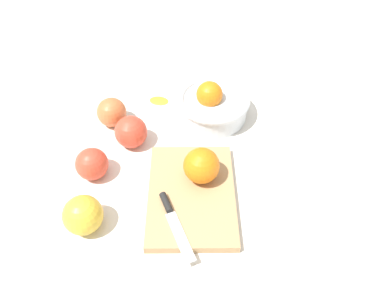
{
  "coord_description": "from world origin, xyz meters",
  "views": [
    {
      "loc": [
        0.59,
        0.1,
        0.64
      ],
      "look_at": [
        0.02,
        0.06,
        0.04
      ],
      "focal_mm": 35.04,
      "sensor_mm": 36.0,
      "label": 1
    }
  ],
  "objects_px": {
    "apple_front_right": "(83,215)",
    "apple_front_center": "(131,132)",
    "apple_front_right_2": "(92,164)",
    "orange_on_board": "(201,166)",
    "cutting_board": "(191,195)",
    "knife": "(172,217)",
    "apple_front_left": "(112,112)",
    "bowl": "(212,104)"
  },
  "relations": [
    {
      "from": "bowl",
      "to": "apple_front_left",
      "type": "relative_size",
      "value": 2.53
    },
    {
      "from": "bowl",
      "to": "apple_front_right_2",
      "type": "relative_size",
      "value": 2.58
    },
    {
      "from": "apple_front_right",
      "to": "apple_front_right_2",
      "type": "height_order",
      "value": "apple_front_right"
    },
    {
      "from": "cutting_board",
      "to": "apple_front_center",
      "type": "relative_size",
      "value": 3.35
    },
    {
      "from": "knife",
      "to": "apple_front_center",
      "type": "distance_m",
      "value": 0.24
    },
    {
      "from": "knife",
      "to": "apple_front_center",
      "type": "height_order",
      "value": "apple_front_center"
    },
    {
      "from": "apple_front_left",
      "to": "orange_on_board",
      "type": "bearing_deg",
      "value": 52.98
    },
    {
      "from": "cutting_board",
      "to": "apple_front_right_2",
      "type": "height_order",
      "value": "apple_front_right_2"
    },
    {
      "from": "bowl",
      "to": "apple_front_center",
      "type": "relative_size",
      "value": 2.41
    },
    {
      "from": "orange_on_board",
      "to": "apple_front_right",
      "type": "bearing_deg",
      "value": -60.69
    },
    {
      "from": "apple_front_right",
      "to": "apple_front_right_2",
      "type": "xyz_separation_m",
      "value": [
        -0.13,
        -0.02,
        -0.0
      ]
    },
    {
      "from": "orange_on_board",
      "to": "apple_front_left",
      "type": "height_order",
      "value": "orange_on_board"
    },
    {
      "from": "bowl",
      "to": "apple_front_left",
      "type": "xyz_separation_m",
      "value": [
        0.05,
        -0.24,
        -0.0
      ]
    },
    {
      "from": "bowl",
      "to": "apple_front_left",
      "type": "bearing_deg",
      "value": -79.48
    },
    {
      "from": "apple_front_left",
      "to": "apple_front_right_2",
      "type": "bearing_deg",
      "value": -2.06
    },
    {
      "from": "knife",
      "to": "apple_front_right",
      "type": "xyz_separation_m",
      "value": [
        0.02,
        -0.17,
        0.01
      ]
    },
    {
      "from": "apple_front_right_2",
      "to": "apple_front_center",
      "type": "bearing_deg",
      "value": 146.49
    },
    {
      "from": "apple_front_right",
      "to": "apple_front_center",
      "type": "bearing_deg",
      "value": 167.85
    },
    {
      "from": "orange_on_board",
      "to": "apple_front_center",
      "type": "xyz_separation_m",
      "value": [
        -0.11,
        -0.17,
        -0.02
      ]
    },
    {
      "from": "bowl",
      "to": "cutting_board",
      "type": "height_order",
      "value": "bowl"
    },
    {
      "from": "orange_on_board",
      "to": "apple_front_right_2",
      "type": "xyz_separation_m",
      "value": [
        -0.01,
        -0.23,
        -0.02
      ]
    },
    {
      "from": "knife",
      "to": "apple_front_left",
      "type": "bearing_deg",
      "value": -147.28
    },
    {
      "from": "apple_front_center",
      "to": "knife",
      "type": "bearing_deg",
      "value": 29.19
    },
    {
      "from": "orange_on_board",
      "to": "apple_front_right",
      "type": "distance_m",
      "value": 0.25
    },
    {
      "from": "orange_on_board",
      "to": "apple_front_right",
      "type": "xyz_separation_m",
      "value": [
        0.12,
        -0.22,
        -0.02
      ]
    },
    {
      "from": "cutting_board",
      "to": "apple_front_left",
      "type": "bearing_deg",
      "value": -135.15
    },
    {
      "from": "orange_on_board",
      "to": "apple_front_right_2",
      "type": "height_order",
      "value": "orange_on_board"
    },
    {
      "from": "orange_on_board",
      "to": "apple_front_left",
      "type": "distance_m",
      "value": 0.29
    },
    {
      "from": "orange_on_board",
      "to": "knife",
      "type": "distance_m",
      "value": 0.12
    },
    {
      "from": "cutting_board",
      "to": "orange_on_board",
      "type": "bearing_deg",
      "value": 155.82
    },
    {
      "from": "bowl",
      "to": "apple_front_right",
      "type": "relative_size",
      "value": 2.37
    },
    {
      "from": "bowl",
      "to": "cutting_board",
      "type": "relative_size",
      "value": 0.72
    },
    {
      "from": "orange_on_board",
      "to": "apple_front_center",
      "type": "height_order",
      "value": "orange_on_board"
    },
    {
      "from": "knife",
      "to": "apple_front_left",
      "type": "relative_size",
      "value": 2.04
    },
    {
      "from": "knife",
      "to": "apple_front_right",
      "type": "distance_m",
      "value": 0.17
    },
    {
      "from": "cutting_board",
      "to": "apple_front_center",
      "type": "distance_m",
      "value": 0.21
    },
    {
      "from": "knife",
      "to": "apple_front_left",
      "type": "distance_m",
      "value": 0.33
    },
    {
      "from": "apple_front_left",
      "to": "apple_front_center",
      "type": "height_order",
      "value": "apple_front_center"
    },
    {
      "from": "apple_front_left",
      "to": "apple_front_right_2",
      "type": "height_order",
      "value": "apple_front_left"
    },
    {
      "from": "knife",
      "to": "bowl",
      "type": "bearing_deg",
      "value": 168.36
    },
    {
      "from": "apple_front_right",
      "to": "bowl",
      "type": "bearing_deg",
      "value": 145.54
    },
    {
      "from": "knife",
      "to": "apple_front_left",
      "type": "height_order",
      "value": "apple_front_left"
    }
  ]
}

